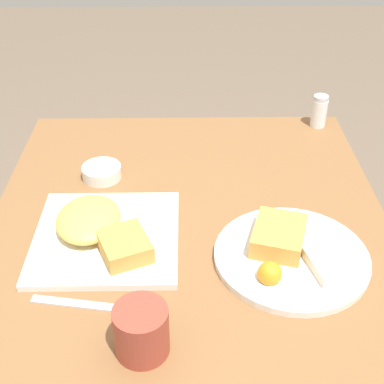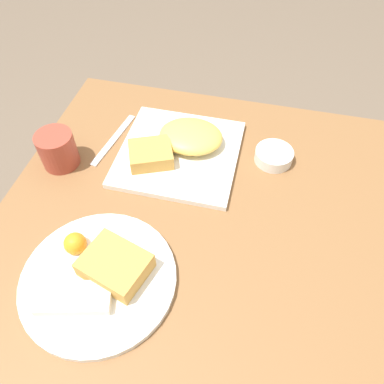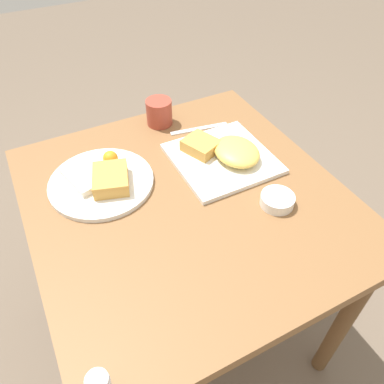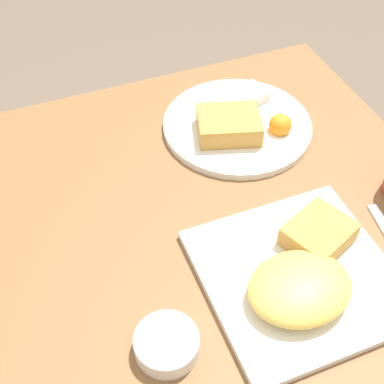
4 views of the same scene
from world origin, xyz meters
TOP-DOWN VIEW (x-y plane):
  - dining_table at (0.00, 0.00)m, footprint 0.87×0.82m
  - plate_square_near at (0.09, -0.17)m, footprint 0.28×0.28m
  - plate_oval_far at (0.15, 0.19)m, footprint 0.29×0.29m
  - sauce_ramekin at (-0.13, -0.20)m, footprint 0.09×0.09m

SIDE VIEW (x-z plane):
  - dining_table at x=0.00m, z-range 0.26..0.97m
  - plate_oval_far at x=0.15m, z-range 0.70..0.75m
  - sauce_ramekin at x=-0.13m, z-range 0.71..0.74m
  - plate_square_near at x=0.09m, z-range 0.70..0.76m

